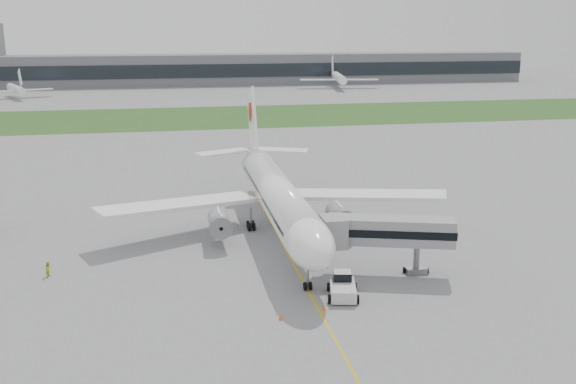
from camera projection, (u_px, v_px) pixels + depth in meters
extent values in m
plane|color=slate|center=(283.00, 244.00, 83.13)|extent=(600.00, 600.00, 0.00)
cube|color=#29541F|center=(213.00, 117.00, 197.13)|extent=(600.00, 50.00, 0.02)
cube|color=slate|center=(194.00, 70.00, 299.85)|extent=(320.00, 22.00, 14.00)
cube|color=black|center=(196.00, 71.00, 289.40)|extent=(320.00, 0.60, 6.00)
cylinder|color=white|center=(277.00, 195.00, 85.50)|extent=(5.00, 38.00, 5.00)
ellipsoid|color=white|center=(309.00, 242.00, 66.98)|extent=(5.00, 11.00, 5.00)
cube|color=black|center=(311.00, 237.00, 65.80)|extent=(3.20, 1.54, 1.14)
cone|color=white|center=(254.00, 157.00, 106.20)|extent=(5.00, 10.53, 6.16)
cube|color=white|center=(179.00, 204.00, 85.35)|extent=(22.13, 13.52, 1.70)
cube|color=white|center=(366.00, 195.00, 90.07)|extent=(22.13, 13.52, 1.70)
cylinder|color=gray|center=(219.00, 222.00, 82.34)|extent=(2.70, 5.20, 2.70)
cylinder|color=gray|center=(340.00, 216.00, 85.24)|extent=(2.70, 5.20, 2.70)
cube|color=white|center=(253.00, 125.00, 106.33)|extent=(0.45, 10.90, 12.76)
cylinder|color=#A41609|center=(252.00, 112.00, 106.77)|extent=(0.60, 3.20, 3.20)
cube|color=white|center=(223.00, 152.00, 107.57)|extent=(9.54, 6.34, 0.35)
cube|color=white|center=(281.00, 150.00, 109.38)|extent=(9.54, 6.34, 0.35)
cylinder|color=gray|center=(308.00, 277.00, 68.48)|extent=(0.24, 0.24, 3.10)
cylinder|color=black|center=(251.00, 226.00, 89.06)|extent=(1.40, 1.10, 1.10)
cylinder|color=black|center=(296.00, 223.00, 90.22)|extent=(1.40, 1.10, 1.10)
cube|color=silver|center=(343.00, 290.00, 66.87)|extent=(3.52, 5.11, 1.24)
cube|color=silver|center=(342.00, 276.00, 67.81)|extent=(2.18, 2.02, 1.04)
cube|color=black|center=(342.00, 275.00, 67.80)|extent=(2.24, 2.08, 0.88)
cylinder|color=black|center=(329.00, 287.00, 68.50)|extent=(0.55, 0.99, 0.93)
cylinder|color=black|center=(355.00, 287.00, 68.43)|extent=(0.55, 0.99, 0.93)
cylinder|color=black|center=(330.00, 299.00, 65.49)|extent=(0.55, 0.99, 0.93)
cylinder|color=black|center=(357.00, 299.00, 65.42)|extent=(0.55, 0.99, 0.93)
cube|color=gray|center=(391.00, 231.00, 71.99)|extent=(14.25, 6.93, 3.00)
cube|color=black|center=(391.00, 231.00, 71.99)|extent=(14.47, 7.09, 0.90)
cube|color=gray|center=(333.00, 232.00, 71.70)|extent=(2.60, 3.40, 3.40)
cylinder|color=gray|center=(416.00, 258.00, 73.00)|extent=(0.70, 0.70, 3.80)
cube|color=gray|center=(416.00, 270.00, 73.39)|extent=(2.70, 2.04, 0.70)
cylinder|color=black|center=(404.00, 270.00, 73.53)|extent=(0.49, 0.76, 0.70)
cylinder|color=black|center=(427.00, 271.00, 73.26)|extent=(0.49, 0.76, 0.70)
cone|color=#FF5F0D|center=(280.00, 317.00, 61.84)|extent=(0.43, 0.43, 0.60)
cone|color=#FF5F0D|center=(324.00, 308.00, 63.93)|extent=(0.42, 0.42, 0.58)
imported|color=#C7D523|center=(351.00, 298.00, 65.10)|extent=(0.66, 0.66, 1.55)
imported|color=#C8CE22|center=(49.00, 269.00, 72.34)|extent=(0.93, 1.04, 1.77)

